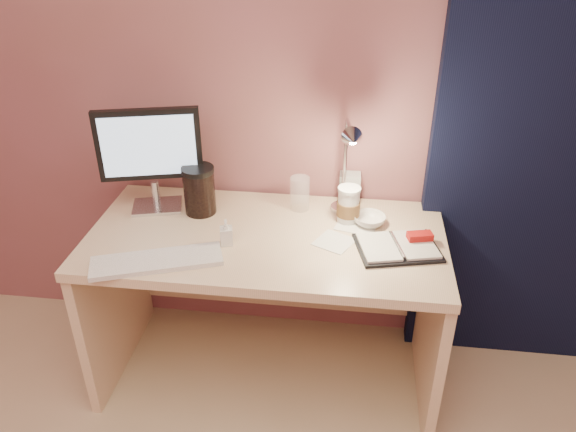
# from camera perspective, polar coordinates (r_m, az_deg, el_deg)

# --- Properties ---
(room) EXTENTS (3.50, 3.50, 3.50)m
(room) POSITION_cam_1_polar(r_m,az_deg,el_deg) (2.37, 22.57, 9.04)
(room) COLOR #C6B28E
(room) RESTS_ON ground
(desk) EXTENTS (1.40, 0.70, 0.73)m
(desk) POSITION_cam_1_polar(r_m,az_deg,el_deg) (2.39, -1.86, -5.59)
(desk) COLOR beige
(desk) RESTS_ON ground
(monitor) EXTENTS (0.41, 0.19, 0.44)m
(monitor) POSITION_cam_1_polar(r_m,az_deg,el_deg) (2.34, -13.86, 6.46)
(monitor) COLOR silver
(monitor) RESTS_ON desk
(keyboard) EXTENTS (0.49, 0.29, 0.02)m
(keyboard) POSITION_cam_1_polar(r_m,az_deg,el_deg) (2.09, -13.17, -4.48)
(keyboard) COLOR white
(keyboard) RESTS_ON desk
(planner) EXTENTS (0.34, 0.29, 0.05)m
(planner) POSITION_cam_1_polar(r_m,az_deg,el_deg) (2.15, 11.25, -3.02)
(planner) COLOR black
(planner) RESTS_ON desk
(paper_b) EXTENTS (0.19, 0.19, 0.00)m
(paper_b) POSITION_cam_1_polar(r_m,az_deg,el_deg) (2.29, 7.07, -0.79)
(paper_b) COLOR silver
(paper_b) RESTS_ON desk
(paper_c) EXTENTS (0.18, 0.18, 0.00)m
(paper_c) POSITION_cam_1_polar(r_m,az_deg,el_deg) (2.16, 4.72, -2.63)
(paper_c) COLOR silver
(paper_c) RESTS_ON desk
(coffee_cup) EXTENTS (0.09, 0.09, 0.15)m
(coffee_cup) POSITION_cam_1_polar(r_m,az_deg,el_deg) (2.27, 6.16, 1.06)
(coffee_cup) COLOR silver
(coffee_cup) RESTS_ON desk
(clear_cup) EXTENTS (0.08, 0.08, 0.14)m
(clear_cup) POSITION_cam_1_polar(r_m,az_deg,el_deg) (2.35, 1.22, 2.32)
(clear_cup) COLOR white
(clear_cup) RESTS_ON desk
(bowl) EXTENTS (0.15, 0.15, 0.04)m
(bowl) POSITION_cam_1_polar(r_m,az_deg,el_deg) (2.28, 8.28, -0.41)
(bowl) COLOR white
(bowl) RESTS_ON desk
(lotion_bottle) EXTENTS (0.06, 0.06, 0.10)m
(lotion_bottle) POSITION_cam_1_polar(r_m,az_deg,el_deg) (2.13, -6.30, -1.64)
(lotion_bottle) COLOR silver
(lotion_bottle) RESTS_ON desk
(dark_jar) EXTENTS (0.13, 0.13, 0.18)m
(dark_jar) POSITION_cam_1_polar(r_m,az_deg,el_deg) (2.34, -8.98, 2.38)
(dark_jar) COLOR black
(dark_jar) RESTS_ON desk
(product_box) EXTENTS (0.09, 0.07, 0.13)m
(product_box) POSITION_cam_1_polar(r_m,az_deg,el_deg) (2.42, 6.28, 2.84)
(product_box) COLOR beige
(product_box) RESTS_ON desk
(desk_lamp) EXTENTS (0.12, 0.26, 0.43)m
(desk_lamp) POSITION_cam_1_polar(r_m,az_deg,el_deg) (2.17, 5.34, 5.50)
(desk_lamp) COLOR silver
(desk_lamp) RESTS_ON desk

